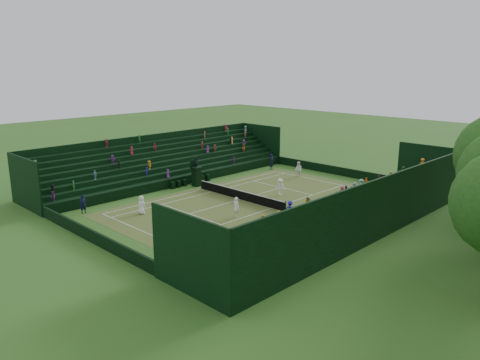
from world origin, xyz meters
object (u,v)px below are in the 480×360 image
(player_near_east, at_px, (236,207))
(player_far_east, at_px, (280,187))
(tennis_net, at_px, (240,195))
(umpire_chair, at_px, (196,174))
(player_near_west, at_px, (141,205))
(player_far_west, at_px, (299,169))

(player_near_east, distance_m, player_far_east, 8.38)
(tennis_net, height_order, umpire_chair, umpire_chair)
(player_near_east, bearing_deg, player_near_west, 34.03)
(umpire_chair, height_order, player_near_west, umpire_chair)
(player_near_west, xyz_separation_m, player_near_east, (6.61, 5.32, 0.08))
(tennis_net, xyz_separation_m, player_near_east, (3.57, -4.06, 0.39))
(player_near_west, relative_size, player_far_west, 0.90)
(tennis_net, bearing_deg, umpire_chair, 176.52)
(player_near_west, bearing_deg, player_far_east, -118.88)
(umpire_chair, bearing_deg, player_far_east, 22.56)
(umpire_chair, bearing_deg, player_near_west, -67.38)
(tennis_net, height_order, player_near_east, player_near_east)
(player_far_west, height_order, player_far_east, player_far_west)
(tennis_net, xyz_separation_m, umpire_chair, (-7.13, 0.43, 0.83))
(player_far_west, bearing_deg, player_near_east, -54.38)
(player_near_east, relative_size, player_far_west, 0.98)
(umpire_chair, bearing_deg, player_near_east, -22.78)
(tennis_net, bearing_deg, player_near_west, -107.95)
(tennis_net, distance_m, player_far_east, 4.45)
(player_near_east, bearing_deg, player_far_east, -81.87)
(tennis_net, bearing_deg, player_near_east, -48.67)
(player_near_west, bearing_deg, umpire_chair, -76.90)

